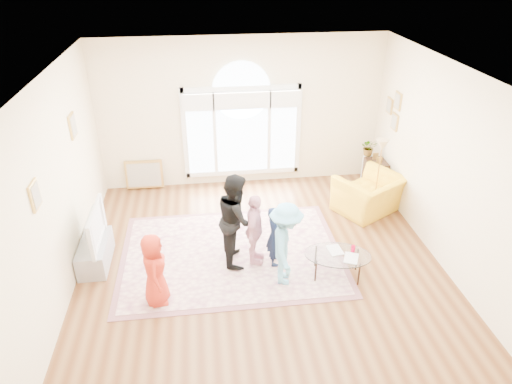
{
  "coord_description": "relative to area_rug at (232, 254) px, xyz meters",
  "views": [
    {
      "loc": [
        -0.86,
        -6.17,
        4.79
      ],
      "look_at": [
        -0.04,
        0.3,
        1.19
      ],
      "focal_mm": 32.0,
      "sensor_mm": 36.0,
      "label": 1
    }
  ],
  "objects": [
    {
      "name": "ground",
      "position": [
        0.47,
        -0.26,
        -0.01
      ],
      "size": [
        6.0,
        6.0,
        0.0
      ],
      "primitive_type": "plane",
      "color": "#5B3218",
      "rests_on": "ground"
    },
    {
      "name": "room_shell",
      "position": [
        0.48,
        2.57,
        1.56
      ],
      "size": [
        6.0,
        6.0,
        6.0
      ],
      "color": "beige",
      "rests_on": "ground"
    },
    {
      "name": "area_rug",
      "position": [
        0.0,
        0.0,
        0.0
      ],
      "size": [
        3.6,
        2.6,
        0.02
      ],
      "primitive_type": "cube",
      "color": "beige",
      "rests_on": "ground"
    },
    {
      "name": "rug_border",
      "position": [
        0.0,
        -0.0,
        -0.0
      ],
      "size": [
        3.8,
        2.8,
        0.01
      ],
      "primitive_type": "cube",
      "color": "#88555B",
      "rests_on": "ground"
    },
    {
      "name": "tv_console",
      "position": [
        -2.28,
        0.04,
        0.2
      ],
      "size": [
        0.45,
        1.0,
        0.42
      ],
      "primitive_type": "cube",
      "color": "#9A9CA2",
      "rests_on": "ground"
    },
    {
      "name": "television",
      "position": [
        -2.27,
        0.04,
        0.72
      ],
      "size": [
        0.17,
        1.09,
        0.63
      ],
      "color": "black",
      "rests_on": "tv_console"
    },
    {
      "name": "coffee_table",
      "position": [
        1.64,
        -0.79,
        0.39
      ],
      "size": [
        1.19,
        0.91,
        0.54
      ],
      "rotation": [
        0.0,
        0.0,
        -0.24
      ],
      "color": "silver",
      "rests_on": "ground"
    },
    {
      "name": "armchair",
      "position": [
        2.83,
        1.11,
        0.37
      ],
      "size": [
        1.54,
        1.48,
        0.77
      ],
      "primitive_type": "imported",
      "rotation": [
        0.0,
        0.0,
        3.67
      ],
      "color": "yellow",
      "rests_on": "ground"
    },
    {
      "name": "side_cabinet",
      "position": [
        3.25,
        1.92,
        0.34
      ],
      "size": [
        0.4,
        0.5,
        0.7
      ],
      "primitive_type": "cube",
      "color": "black",
      "rests_on": "ground"
    },
    {
      "name": "floor_lamp",
      "position": [
        2.99,
        1.18,
        1.27
      ],
      "size": [
        0.25,
        0.25,
        1.51
      ],
      "color": "black",
      "rests_on": "ground"
    },
    {
      "name": "plant_pedestal",
      "position": [
        3.17,
        2.25,
        0.34
      ],
      "size": [
        0.2,
        0.2,
        0.7
      ],
      "primitive_type": "cylinder",
      "color": "white",
      "rests_on": "ground"
    },
    {
      "name": "potted_plant",
      "position": [
        3.17,
        2.25,
        0.88
      ],
      "size": [
        0.4,
        0.36,
        0.38
      ],
      "primitive_type": "imported",
      "rotation": [
        0.0,
        0.0,
        -0.23
      ],
      "color": "#33722D",
      "rests_on": "plant_pedestal"
    },
    {
      "name": "leaning_picture",
      "position": [
        -1.68,
        2.64,
        -0.01
      ],
      "size": [
        0.8,
        0.14,
        0.62
      ],
      "primitive_type": "cube",
      "rotation": [
        -0.14,
        0.0,
        0.0
      ],
      "color": "tan",
      "rests_on": "ground"
    },
    {
      "name": "child_red",
      "position": [
        -1.19,
        -1.05,
        0.59
      ],
      "size": [
        0.41,
        0.59,
        1.17
      ],
      "primitive_type": "imported",
      "rotation": [
        0.0,
        0.0,
        1.64
      ],
      "color": "red",
      "rests_on": "area_rug"
    },
    {
      "name": "child_navy",
      "position": [
        0.69,
        -0.34,
        0.54
      ],
      "size": [
        0.26,
        0.39,
        1.07
      ],
      "primitive_type": "imported",
      "rotation": [
        0.0,
        0.0,
        1.58
      ],
      "color": "#121C36",
      "rests_on": "area_rug"
    },
    {
      "name": "child_black",
      "position": [
        0.09,
        -0.16,
        0.81
      ],
      "size": [
        0.62,
        0.79,
        1.59
      ],
      "primitive_type": "imported",
      "rotation": [
        0.0,
        0.0,
        1.54
      ],
      "color": "black",
      "rests_on": "area_rug"
    },
    {
      "name": "child_pink",
      "position": [
        0.37,
        -0.27,
        0.64
      ],
      "size": [
        0.5,
        0.79,
        1.26
      ],
      "primitive_type": "imported",
      "rotation": [
        0.0,
        0.0,
        1.29
      ],
      "color": "#F1A6BA",
      "rests_on": "area_rug"
    },
    {
      "name": "child_blue",
      "position": [
        0.78,
        -0.82,
        0.71
      ],
      "size": [
        0.65,
        0.97,
        1.39
      ],
      "primitive_type": "imported",
      "rotation": [
        0.0,
        0.0,
        1.41
      ],
      "color": "#67B8DF",
      "rests_on": "area_rug"
    }
  ]
}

